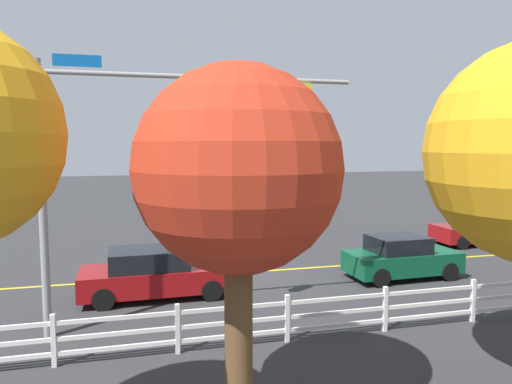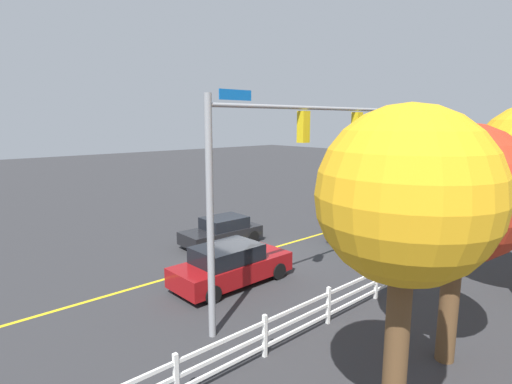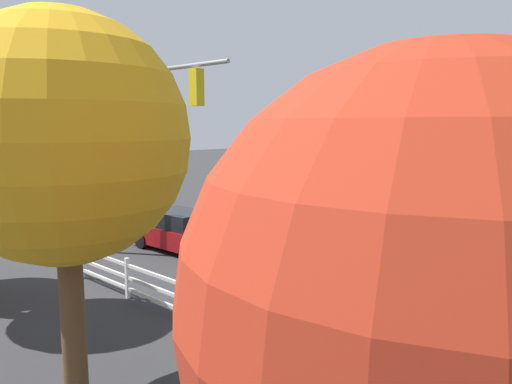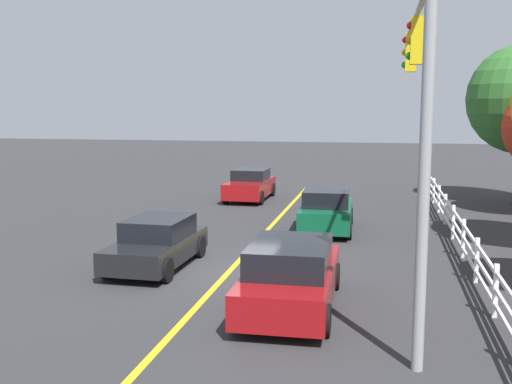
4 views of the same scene
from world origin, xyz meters
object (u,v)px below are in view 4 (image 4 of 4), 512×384
(car_1, at_px, (326,211))
(car_3, at_px, (291,276))
(car_0, at_px, (250,185))
(car_2, at_px, (157,243))

(car_1, distance_m, car_3, 8.55)
(car_0, height_order, car_3, car_3)
(car_0, relative_size, car_1, 1.03)
(car_3, bearing_deg, car_0, 14.63)
(car_1, xyz_separation_m, car_2, (5.82, -4.15, -0.06))
(car_1, relative_size, car_2, 1.01)
(car_0, height_order, car_2, car_0)
(car_0, xyz_separation_m, car_1, (6.65, 4.20, 0.03))
(car_0, bearing_deg, car_1, 33.05)
(car_0, xyz_separation_m, car_2, (12.47, 0.05, -0.03))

